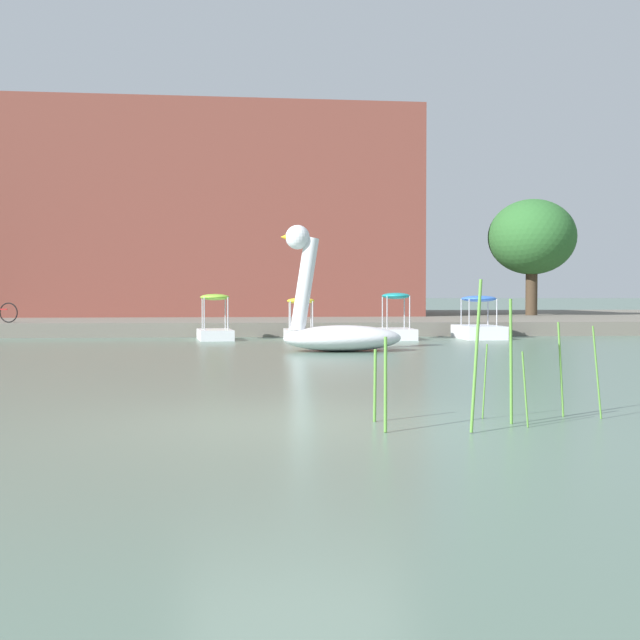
{
  "coord_description": "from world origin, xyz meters",
  "views": [
    {
      "loc": [
        -0.49,
        -9.46,
        1.43
      ],
      "look_at": [
        1.36,
        13.76,
        0.74
      ],
      "focal_mm": 48.06,
      "sensor_mm": 36.0,
      "label": 1
    }
  ],
  "objects_px": {
    "pedal_boat_teal": "(396,325)",
    "pedal_boat_blue": "(479,326)",
    "pedal_boat_lime": "(215,326)",
    "swan_boat": "(336,326)",
    "pedal_boat_yellow": "(301,328)",
    "tree_broadleaf_left": "(532,238)",
    "parked_van": "(271,293)"
  },
  "relations": [
    {
      "from": "pedal_boat_lime",
      "to": "pedal_boat_teal",
      "type": "relative_size",
      "value": 1.12
    },
    {
      "from": "swan_boat",
      "to": "pedal_boat_blue",
      "type": "distance_m",
      "value": 7.83
    },
    {
      "from": "pedal_boat_lime",
      "to": "tree_broadleaf_left",
      "type": "xyz_separation_m",
      "value": [
        14.01,
        11.32,
        3.62
      ]
    },
    {
      "from": "pedal_boat_lime",
      "to": "tree_broadleaf_left",
      "type": "bearing_deg",
      "value": 38.94
    },
    {
      "from": "pedal_boat_teal",
      "to": "swan_boat",
      "type": "bearing_deg",
      "value": -113.93
    },
    {
      "from": "pedal_boat_yellow",
      "to": "pedal_boat_blue",
      "type": "relative_size",
      "value": 0.79
    },
    {
      "from": "pedal_boat_yellow",
      "to": "parked_van",
      "type": "xyz_separation_m",
      "value": [
        -0.62,
        15.02,
        1.13
      ]
    },
    {
      "from": "pedal_boat_teal",
      "to": "parked_van",
      "type": "height_order",
      "value": "parked_van"
    },
    {
      "from": "pedal_boat_blue",
      "to": "pedal_boat_yellow",
      "type": "bearing_deg",
      "value": 179.85
    },
    {
      "from": "pedal_boat_lime",
      "to": "pedal_boat_teal",
      "type": "height_order",
      "value": "pedal_boat_teal"
    },
    {
      "from": "pedal_boat_blue",
      "to": "parked_van",
      "type": "height_order",
      "value": "parked_van"
    },
    {
      "from": "pedal_boat_lime",
      "to": "pedal_boat_blue",
      "type": "height_order",
      "value": "pedal_boat_lime"
    },
    {
      "from": "pedal_boat_blue",
      "to": "tree_broadleaf_left",
      "type": "xyz_separation_m",
      "value": [
        5.5,
        11.24,
        3.64
      ]
    },
    {
      "from": "parked_van",
      "to": "swan_boat",
      "type": "bearing_deg",
      "value": -86.78
    },
    {
      "from": "pedal_boat_teal",
      "to": "tree_broadleaf_left",
      "type": "bearing_deg",
      "value": 54.25
    },
    {
      "from": "pedal_boat_teal",
      "to": "pedal_boat_blue",
      "type": "distance_m",
      "value": 2.77
    },
    {
      "from": "swan_boat",
      "to": "pedal_boat_lime",
      "type": "relative_size",
      "value": 1.55
    },
    {
      "from": "pedal_boat_yellow",
      "to": "parked_van",
      "type": "relative_size",
      "value": 0.39
    },
    {
      "from": "pedal_boat_teal",
      "to": "pedal_boat_blue",
      "type": "xyz_separation_m",
      "value": [
        2.76,
        0.24,
        -0.04
      ]
    },
    {
      "from": "pedal_boat_teal",
      "to": "parked_van",
      "type": "xyz_separation_m",
      "value": [
        -3.64,
        15.28,
        1.06
      ]
    },
    {
      "from": "pedal_boat_blue",
      "to": "parked_van",
      "type": "xyz_separation_m",
      "value": [
        -6.41,
        15.04,
        1.1
      ]
    },
    {
      "from": "swan_boat",
      "to": "pedal_boat_blue",
      "type": "xyz_separation_m",
      "value": [
        5.23,
        5.81,
        -0.22
      ]
    },
    {
      "from": "swan_boat",
      "to": "pedal_boat_blue",
      "type": "relative_size",
      "value": 1.42
    },
    {
      "from": "swan_boat",
      "to": "pedal_boat_teal",
      "type": "bearing_deg",
      "value": 66.07
    },
    {
      "from": "pedal_boat_lime",
      "to": "parked_van",
      "type": "xyz_separation_m",
      "value": [
        2.11,
        15.12,
        1.08
      ]
    },
    {
      "from": "swan_boat",
      "to": "pedal_boat_teal",
      "type": "height_order",
      "value": "swan_boat"
    },
    {
      "from": "swan_boat",
      "to": "parked_van",
      "type": "distance_m",
      "value": 20.9
    },
    {
      "from": "pedal_boat_teal",
      "to": "pedal_boat_lime",
      "type": "bearing_deg",
      "value": 178.47
    },
    {
      "from": "pedal_boat_lime",
      "to": "pedal_boat_teal",
      "type": "xyz_separation_m",
      "value": [
        5.75,
        -0.15,
        0.02
      ]
    },
    {
      "from": "pedal_boat_yellow",
      "to": "tree_broadleaf_left",
      "type": "bearing_deg",
      "value": 44.82
    },
    {
      "from": "pedal_boat_yellow",
      "to": "pedal_boat_teal",
      "type": "relative_size",
      "value": 0.97
    },
    {
      "from": "tree_broadleaf_left",
      "to": "parked_van",
      "type": "xyz_separation_m",
      "value": [
        -11.91,
        3.8,
        -2.54
      ]
    }
  ]
}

